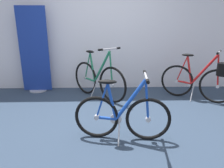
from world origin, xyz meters
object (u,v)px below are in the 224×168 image
floor_banner_stand (35,55)px  display_bike_right (98,79)px  display_bike_left (204,78)px  folding_bike_foreground (122,115)px

floor_banner_stand → display_bike_right: (1.34, -0.48, -0.42)m
display_bike_left → folding_bike_foreground: bearing=-141.5°
display_bike_left → display_bike_right: 1.98m
floor_banner_stand → display_bike_right: bearing=-19.9°
display_bike_left → display_bike_right: (-1.96, 0.22, -0.06)m
folding_bike_foreground → display_bike_left: display_bike_left is taller
folding_bike_foreground → display_bike_left: 2.07m
folding_bike_foreground → display_bike_left: (1.62, 1.29, 0.12)m
folding_bike_foreground → display_bike_left: size_ratio=1.02×
floor_banner_stand → folding_bike_foreground: 2.65m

